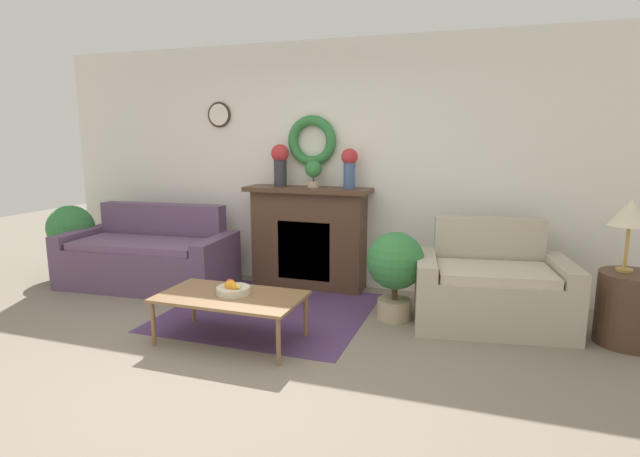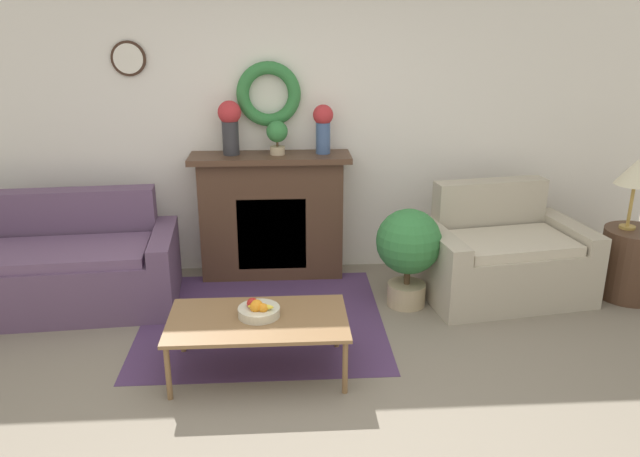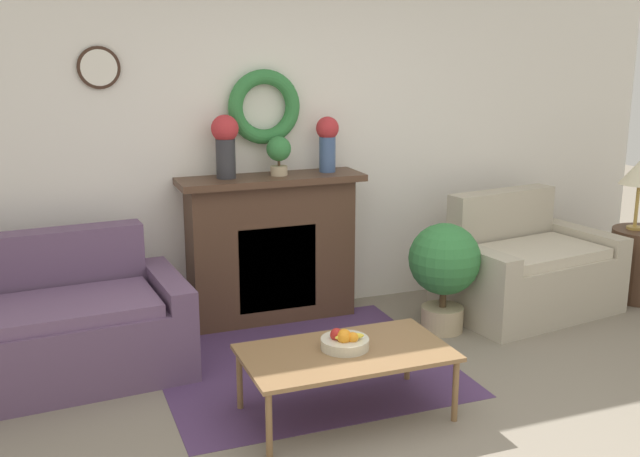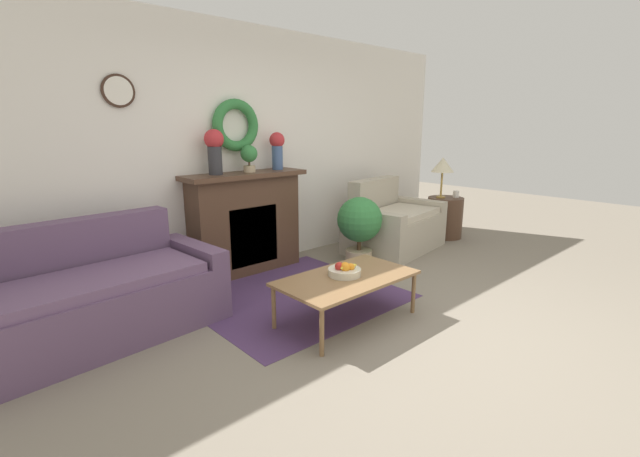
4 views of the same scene
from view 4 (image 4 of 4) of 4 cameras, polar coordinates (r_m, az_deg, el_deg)
name	(u,v)px [view 4 (image 4 of 4)]	position (r m, az deg, el deg)	size (l,w,h in m)	color
ground_plane	(418,336)	(3.58, 12.97, -13.82)	(16.00, 16.00, 0.00)	gray
floor_rug	(292,295)	(4.27, -3.76, -8.82)	(1.88, 1.76, 0.01)	#4C335B
wall_back	(243,150)	(4.98, -10.21, 10.31)	(6.80, 0.17, 2.70)	white
fireplace	(246,222)	(4.85, -9.86, 0.79)	(1.40, 0.41, 1.13)	#4C3323
couch_left	(93,298)	(3.80, -27.97, -8.19)	(1.94, 1.03, 0.90)	#604766
loveseat_right	(393,225)	(5.80, 9.70, 0.44)	(1.45, 1.06, 0.93)	#B2A893
coffee_table	(347,280)	(3.62, 3.59, -6.87)	(1.18, 0.66, 0.40)	olive
fruit_bowl	(345,270)	(3.61, 3.31, -5.60)	(0.28, 0.28, 0.12)	beige
side_table_by_loveseat	(445,217)	(6.61, 16.29, 1.44)	(0.51, 0.51, 0.59)	#4C3323
table_lamp	(443,165)	(6.47, 16.05, 8.09)	(0.32, 0.32, 0.59)	#B28E42
mug	(456,194)	(6.60, 17.68, 4.38)	(0.09, 0.09, 0.10)	silver
vase_on_mantel_left	(214,148)	(4.57, -13.90, 10.35)	(0.20, 0.20, 0.46)	#2D2D33
vase_on_mantel_right	(277,148)	(5.00, -5.73, 10.65)	(0.18, 0.18, 0.42)	#3D5684
potted_plant_on_mantel	(249,156)	(4.77, -9.45, 9.52)	(0.18, 0.18, 0.29)	tan
potted_plant_floor_by_loveseat	(360,224)	(5.03, 5.29, 0.63)	(0.53, 0.53, 0.82)	tan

